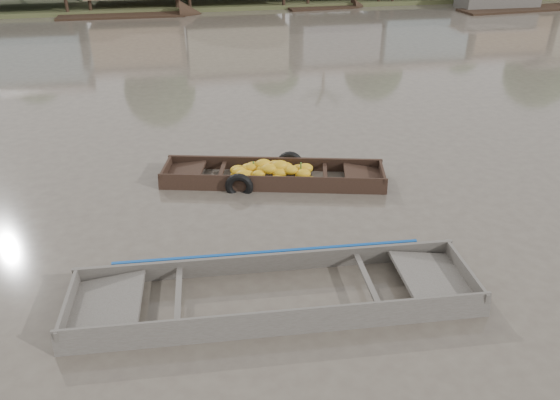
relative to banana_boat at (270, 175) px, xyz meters
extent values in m
plane|color=#494038|center=(-0.42, -3.34, -0.15)|extent=(120.00, 120.00, 0.00)
cube|color=black|center=(0.08, -0.01, -0.23)|extent=(5.40, 2.23, 0.08)
cube|color=black|center=(0.21, 0.55, -0.02)|extent=(5.31, 1.41, 0.50)
cube|color=black|center=(-0.06, -0.57, -0.02)|extent=(5.31, 1.41, 0.50)
cube|color=black|center=(2.66, -0.63, -0.02)|extent=(0.33, 1.16, 0.48)
cube|color=black|center=(2.21, -0.52, 0.04)|extent=(1.13, 1.20, 0.19)
cube|color=black|center=(-2.51, 0.61, -0.02)|extent=(0.33, 1.16, 0.48)
cube|color=black|center=(-2.06, 0.50, 0.04)|extent=(1.13, 1.20, 0.19)
cube|color=black|center=(-1.16, 0.29, 0.08)|extent=(0.36, 1.12, 0.05)
cube|color=black|center=(1.31, -0.31, 0.08)|extent=(0.36, 1.12, 0.05)
ellipsoid|color=gold|center=(-0.39, 0.16, 0.18)|extent=(0.49, 0.39, 0.27)
ellipsoid|color=gold|center=(-0.16, 0.10, 0.26)|extent=(0.47, 0.37, 0.25)
ellipsoid|color=gold|center=(-0.58, -0.05, 0.08)|extent=(0.44, 0.35, 0.24)
ellipsoid|color=gold|center=(-0.66, -0.12, 0.03)|extent=(0.48, 0.39, 0.26)
ellipsoid|color=gold|center=(-0.72, 0.14, 0.08)|extent=(0.49, 0.40, 0.27)
ellipsoid|color=gold|center=(0.40, -0.14, 0.19)|extent=(0.45, 0.36, 0.25)
ellipsoid|color=gold|center=(0.20, -0.22, 0.14)|extent=(0.43, 0.34, 0.23)
ellipsoid|color=gold|center=(-0.01, 0.26, 0.11)|extent=(0.40, 0.32, 0.22)
ellipsoid|color=gold|center=(0.05, 0.12, 0.18)|extent=(0.47, 0.37, 0.25)
ellipsoid|color=gold|center=(0.09, -0.34, 0.04)|extent=(0.40, 0.32, 0.22)
ellipsoid|color=gold|center=(-0.05, -0.13, 0.23)|extent=(0.47, 0.37, 0.25)
ellipsoid|color=gold|center=(0.22, -0.08, 0.27)|extent=(0.50, 0.40, 0.27)
ellipsoid|color=gold|center=(-0.80, 0.15, -0.01)|extent=(0.38, 0.31, 0.21)
ellipsoid|color=gold|center=(-0.51, 0.19, 0.15)|extent=(0.42, 0.34, 0.23)
ellipsoid|color=gold|center=(-0.31, -0.18, 0.14)|extent=(0.38, 0.30, 0.21)
ellipsoid|color=gold|center=(-0.76, 0.32, 0.06)|extent=(0.45, 0.36, 0.24)
ellipsoid|color=gold|center=(0.87, 0.01, 0.09)|extent=(0.48, 0.39, 0.26)
ellipsoid|color=gold|center=(0.47, -0.26, 0.21)|extent=(0.39, 0.31, 0.21)
ellipsoid|color=gold|center=(0.12, 0.07, 0.25)|extent=(0.38, 0.30, 0.20)
ellipsoid|color=gold|center=(-0.14, -0.03, 0.18)|extent=(0.46, 0.37, 0.25)
ellipsoid|color=gold|center=(-0.11, 0.16, 0.16)|extent=(0.43, 0.35, 0.24)
ellipsoid|color=gold|center=(-0.12, 0.33, 0.15)|extent=(0.39, 0.31, 0.21)
ellipsoid|color=gold|center=(-0.03, 0.21, 0.15)|extent=(0.44, 0.35, 0.24)
ellipsoid|color=gold|center=(0.89, -0.55, 0.02)|extent=(0.41, 0.33, 0.22)
ellipsoid|color=gold|center=(0.43, 0.27, 0.07)|extent=(0.41, 0.33, 0.22)
ellipsoid|color=gold|center=(-0.61, -0.13, 0.02)|extent=(0.48, 0.38, 0.26)
ellipsoid|color=gold|center=(0.75, -0.31, 0.11)|extent=(0.45, 0.36, 0.25)
ellipsoid|color=gold|center=(0.12, -0.12, 0.18)|extent=(0.44, 0.35, 0.24)
ellipsoid|color=gold|center=(-0.82, -0.12, -0.03)|extent=(0.39, 0.31, 0.21)
ellipsoid|color=gold|center=(0.73, 0.11, 0.05)|extent=(0.43, 0.34, 0.23)
ellipsoid|color=gold|center=(0.39, 0.25, 0.08)|extent=(0.42, 0.34, 0.23)
ellipsoid|color=gold|center=(-0.66, -0.02, 0.07)|extent=(0.49, 0.39, 0.27)
cylinder|color=#3F6626|center=(-0.39, 0.10, 0.26)|extent=(0.04, 0.04, 0.17)
cylinder|color=#3F6626|center=(0.26, -0.05, 0.26)|extent=(0.04, 0.04, 0.17)
cylinder|color=#3F6626|center=(0.73, -0.17, 0.26)|extent=(0.04, 0.04, 0.17)
torus|color=black|center=(0.60, 0.54, 0.00)|extent=(0.72, 0.33, 0.69)
torus|color=black|center=(-0.83, -0.47, 0.00)|extent=(0.69, 0.33, 0.67)
cube|color=#423E38|center=(-0.71, -4.56, -0.23)|extent=(6.88, 1.85, 0.08)
cube|color=#423E38|center=(-0.67, -3.73, 0.01)|extent=(6.95, 0.55, 0.56)
cube|color=#423E38|center=(-0.76, -5.39, 0.01)|extent=(6.95, 0.55, 0.56)
cube|color=#423E38|center=(2.68, -4.75, 0.01)|extent=(0.16, 1.70, 0.53)
cube|color=#423E38|center=(2.09, -4.72, 0.08)|extent=(1.26, 1.53, 0.22)
cube|color=#423E38|center=(-4.11, -4.37, 0.01)|extent=(0.16, 1.70, 0.53)
cube|color=#423E38|center=(-3.52, -4.40, 0.08)|extent=(1.26, 1.53, 0.22)
cube|color=#423E38|center=(-2.34, -4.47, 0.12)|extent=(0.19, 1.63, 0.05)
cube|color=#423E38|center=(0.91, -4.65, 0.12)|extent=(0.19, 1.63, 0.05)
cube|color=#665E54|center=(-0.71, -4.56, -0.19)|extent=(5.25, 1.62, 0.02)
cube|color=navy|center=(-0.66, -3.67, 0.22)|extent=(5.62, 0.40, 0.14)
torus|color=olive|center=(1.89, -4.98, -0.17)|extent=(0.39, 0.39, 0.06)
torus|color=olive|center=(1.89, -4.98, -0.13)|extent=(0.31, 0.31, 0.06)
cube|color=black|center=(7.54, 23.40, -0.20)|extent=(4.55, 1.46, 0.35)
cube|color=black|center=(-4.95, 23.05, -0.20)|extent=(7.42, 1.71, 0.35)
cube|color=black|center=(19.98, 20.67, -0.20)|extent=(8.86, 2.74, 0.35)
camera|label=1|loc=(-2.02, -11.87, 5.91)|focal=35.00mm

